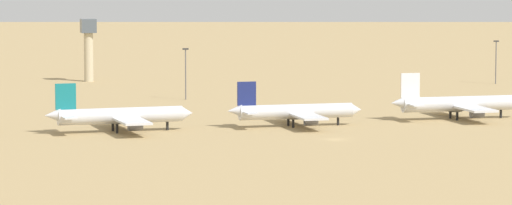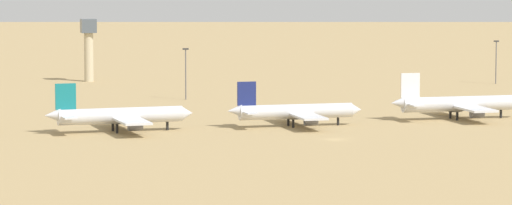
# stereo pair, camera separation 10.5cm
# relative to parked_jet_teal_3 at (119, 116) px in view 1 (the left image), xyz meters

# --- Properties ---
(ground) EXTENTS (4000.00, 4000.00, 0.00)m
(ground) POSITION_rel_parked_jet_teal_3_xyz_m (46.47, -26.51, -3.98)
(ground) COLOR tan
(parked_jet_teal_3) EXTENTS (36.80, 31.01, 12.15)m
(parked_jet_teal_3) POSITION_rel_parked_jet_teal_3_xyz_m (0.00, 0.00, 0.00)
(parked_jet_teal_3) COLOR silver
(parked_jet_teal_3) RESTS_ON ground
(parked_jet_navy_4) EXTENTS (34.93, 29.23, 11.57)m
(parked_jet_navy_4) POSITION_rel_parked_jet_teal_3_xyz_m (44.32, 0.82, -0.19)
(parked_jet_navy_4) COLOR silver
(parked_jet_navy_4) RESTS_ON ground
(parked_jet_white_5) EXTENTS (37.40, 31.27, 12.40)m
(parked_jet_white_5) POSITION_rel_parked_jet_teal_3_xyz_m (90.39, 6.89, 0.08)
(parked_jet_white_5) COLOR silver
(parked_jet_white_5) RESTS_ON ground
(control_tower) EXTENTS (5.20, 5.20, 21.67)m
(control_tower) POSITION_rel_parked_jet_teal_3_xyz_m (12.06, 150.68, 9.09)
(control_tower) COLOR #C6B793
(control_tower) RESTS_ON ground
(light_pole_west) EXTENTS (1.80, 0.50, 14.76)m
(light_pole_west) POSITION_rel_parked_jet_teal_3_xyz_m (144.93, 107.48, 4.59)
(light_pole_west) COLOR #59595E
(light_pole_west) RESTS_ON ground
(light_pole_east) EXTENTS (1.80, 0.50, 15.48)m
(light_pole_east) POSITION_rel_parked_jet_teal_3_xyz_m (31.78, 77.62, 4.96)
(light_pole_east) COLOR #59595E
(light_pole_east) RESTS_ON ground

